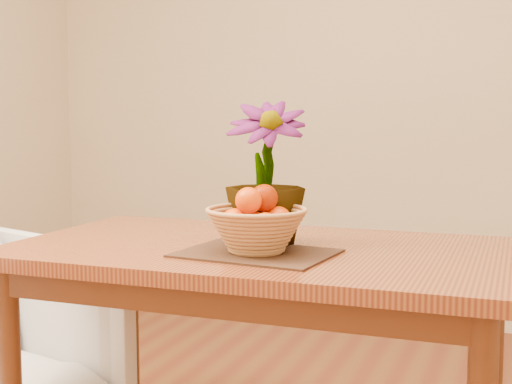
% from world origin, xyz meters
% --- Properties ---
extents(wall_back, '(4.00, 0.02, 2.70)m').
position_xyz_m(wall_back, '(0.00, 2.25, 1.35)').
color(wall_back, beige).
rests_on(wall_back, floor).
extents(table, '(1.40, 0.80, 0.75)m').
position_xyz_m(table, '(0.00, 0.30, 0.66)').
color(table, brown).
rests_on(table, floor).
extents(placemat, '(0.42, 0.34, 0.01)m').
position_xyz_m(placemat, '(0.03, 0.18, 0.75)').
color(placemat, '#332012').
rests_on(placemat, table).
extents(wicker_basket, '(0.27, 0.27, 0.11)m').
position_xyz_m(wicker_basket, '(0.03, 0.18, 0.81)').
color(wicker_basket, tan).
rests_on(wicker_basket, placemat).
extents(orange_pile, '(0.16, 0.16, 0.13)m').
position_xyz_m(orange_pile, '(0.03, 0.18, 0.86)').
color(orange_pile, '#E24A03').
rests_on(orange_pile, wicker_basket).
extents(potted_plant, '(0.28, 0.28, 0.41)m').
position_xyz_m(potted_plant, '(0.01, 0.31, 0.95)').
color(potted_plant, '#194A15').
rests_on(potted_plant, table).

